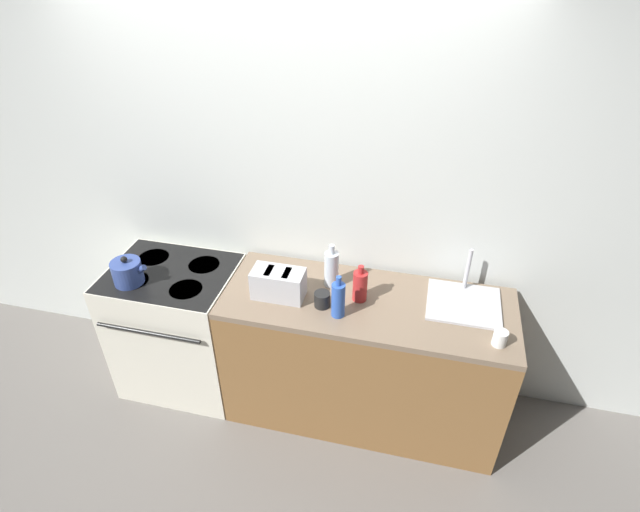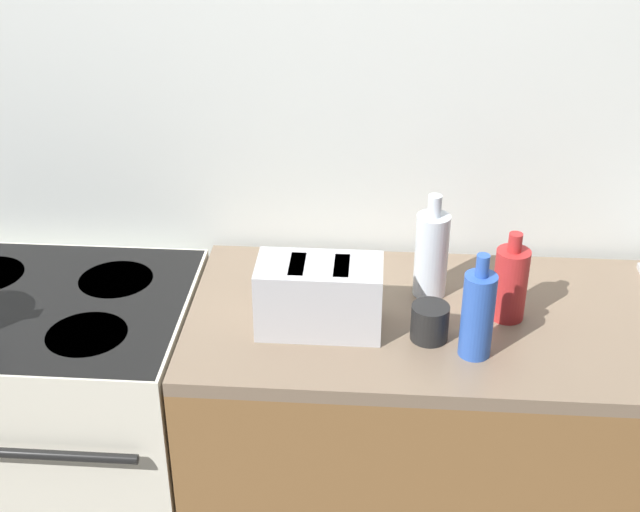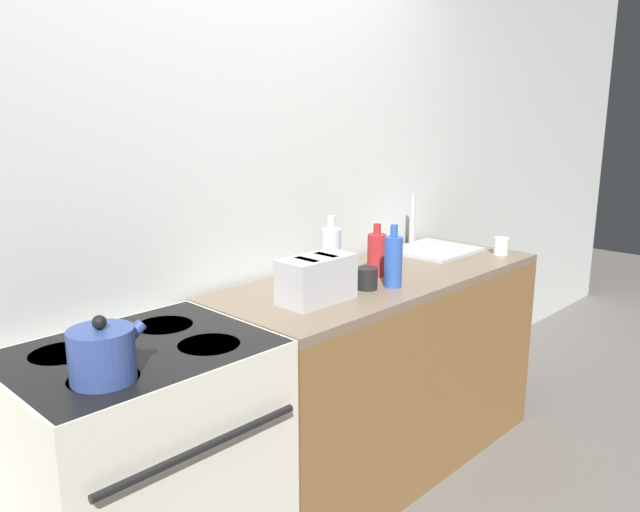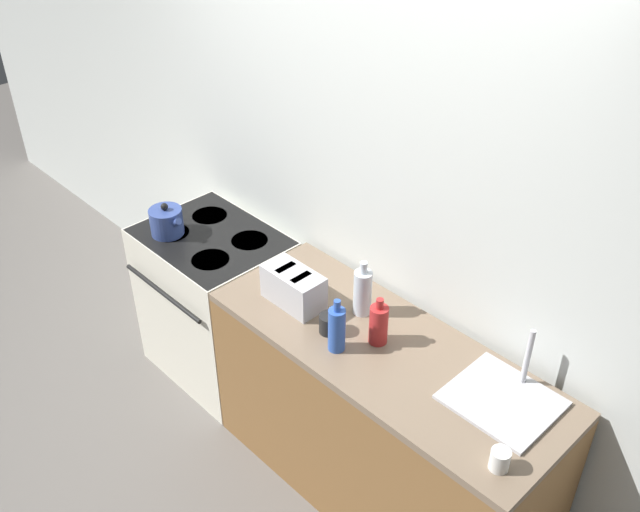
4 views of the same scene
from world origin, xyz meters
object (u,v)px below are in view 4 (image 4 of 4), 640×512
at_px(toaster, 294,287).
at_px(bottle_clear, 363,292).
at_px(bottle_blue, 337,329).
at_px(bottle_red, 379,324).
at_px(cup_white, 500,460).
at_px(cup_black, 329,324).
at_px(kettle, 167,221).
at_px(stove, 217,302).

xyz_separation_m(toaster, bottle_clear, (0.27, 0.18, 0.03)).
xyz_separation_m(bottle_blue, bottle_red, (0.09, 0.16, -0.01)).
bearing_deg(bottle_blue, cup_white, -2.15).
xyz_separation_m(bottle_red, cup_black, (-0.19, -0.11, -0.05)).
xyz_separation_m(kettle, toaster, (0.90, 0.09, 0.01)).
relative_size(stove, kettle, 4.15).
bearing_deg(bottle_red, toaster, -170.28).
relative_size(bottle_blue, bottle_red, 1.13).
bearing_deg(cup_white, kettle, 179.20).
distance_m(stove, cup_white, 2.00).
relative_size(bottle_clear, bottle_red, 1.20).
distance_m(kettle, bottle_red, 1.37).
bearing_deg(cup_white, bottle_red, 165.65).
distance_m(kettle, cup_white, 2.11).
bearing_deg(kettle, stove, 38.56).
bearing_deg(kettle, bottle_clear, 12.56).
relative_size(toaster, bottle_clear, 1.08).
distance_m(toaster, cup_black, 0.27).
height_order(toaster, cup_black, toaster).
bearing_deg(bottle_blue, stove, 172.68).
distance_m(stove, cup_black, 1.10).
xyz_separation_m(bottle_clear, cup_white, (0.94, -0.29, -0.07)).
bearing_deg(bottle_red, stove, -178.97).
relative_size(toaster, bottle_blue, 1.14).
height_order(toaster, cup_white, toaster).
relative_size(kettle, toaster, 0.74).
height_order(kettle, cup_black, kettle).
relative_size(stove, bottle_red, 3.98).
bearing_deg(stove, toaster, -4.46).
bearing_deg(kettle, toaster, 5.39).
bearing_deg(kettle, cup_black, 2.80).
bearing_deg(cup_white, cup_black, 174.77).
relative_size(toaster, cup_white, 3.45).
relative_size(kettle, bottle_blue, 0.85).
distance_m(toaster, cup_white, 1.21).
xyz_separation_m(kettle, bottle_red, (1.36, 0.16, 0.02)).
bearing_deg(bottle_blue, bottle_clear, 110.01).
relative_size(toaster, bottle_red, 1.29).
bearing_deg(bottle_blue, kettle, -179.91).
bearing_deg(bottle_red, bottle_clear, 152.26).
xyz_separation_m(cup_black, cup_white, (0.95, -0.09, -0.00)).
height_order(stove, bottle_blue, bottle_blue).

